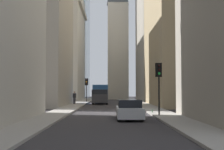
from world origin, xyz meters
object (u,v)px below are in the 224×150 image
Objects in this scene: sedan_silver at (129,110)px; traffic_light_foreground at (159,77)px; delivery_truck at (100,94)px; traffic_light_midblock at (87,85)px; discarded_bottle at (152,111)px; pedestrian at (74,97)px.

sedan_silver is 1.06× the size of traffic_light_foreground.
traffic_light_foreground reaches higher than delivery_truck.
traffic_light_midblock reaches higher than sedan_silver.
sedan_silver is at bearing -169.62° from traffic_light_midblock.
discarded_bottle is (-19.50, -5.08, -1.21)m from delivery_truck.
traffic_light_midblock reaches higher than delivery_truck.
sedan_silver is 2.48× the size of pedestrian.
delivery_truck is 23.93× the size of discarded_bottle.
delivery_truck is 24.42m from sedan_silver.
delivery_truck reaches higher than discarded_bottle.
traffic_light_midblock is at bearing -7.22° from pedestrian.
traffic_light_foreground is 2.35× the size of pedestrian.
pedestrian is at bearing 17.11° from sedan_silver.
delivery_truck is at bearing -41.15° from pedestrian.
pedestrian reaches higher than discarded_bottle.
traffic_light_foreground is at bearing -164.00° from traffic_light_midblock.
pedestrian is at bearing 138.85° from delivery_truck.
pedestrian reaches higher than sedan_silver.
traffic_light_foreground is at bearing -52.67° from sedan_silver.
pedestrian is (20.30, 6.25, 0.42)m from sedan_silver.
pedestrian is at bearing 172.78° from traffic_light_midblock.
traffic_light_foreground is 27.69m from traffic_light_midblock.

